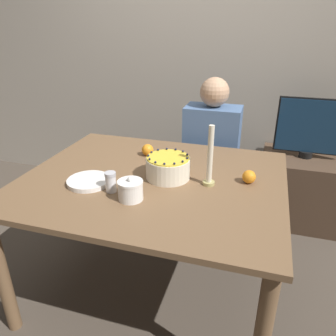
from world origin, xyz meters
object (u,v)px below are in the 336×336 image
Objects in this scene: person_man_blue_shirt at (210,167)px; tv_monitor at (311,128)px; candle at (210,161)px; sugar_shaker at (111,182)px; cake at (168,167)px; sugar_bowl at (130,190)px.

tv_monitor is (0.70, 0.31, 0.28)m from person_man_blue_shirt.
sugar_shaker is at bearing -154.60° from candle.
sugar_shaker is 0.21× the size of tv_monitor.
cake is 2.29× the size of sugar_shaker.
candle is (0.33, 0.26, 0.08)m from sugar_bowl.
candle is 0.27× the size of person_man_blue_shirt.
sugar_bowl is at bearing -141.77° from candle.
sugar_bowl is at bearing -124.17° from tv_monitor.
cake is 0.74× the size of candle.
sugar_shaker is at bearing 160.50° from sugar_bowl.
sugar_bowl is at bearing -19.50° from sugar_shaker.
candle is 1.24m from tv_monitor.
person_man_blue_shirt is at bearing 81.58° from cake.
sugar_shaker is 1.67m from tv_monitor.
sugar_bowl is 1.18× the size of sugar_shaker.
sugar_bowl is at bearing -110.23° from cake.
candle is at bearing -4.53° from cake.
sugar_shaker is (-0.23, -0.23, -0.01)m from cake.
sugar_shaker is 0.51m from candle.
cake is 1.34m from tv_monitor.
cake is at bearing 175.47° from candle.
candle reaches higher than cake.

